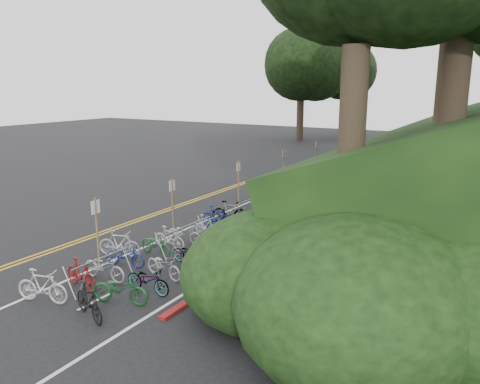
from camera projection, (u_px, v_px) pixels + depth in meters
name	position (u px, v px, depth m)	size (l,w,h in m)	color
ground	(80.00, 262.00, 18.05)	(120.00, 120.00, 0.00)	black
road_markings	(231.00, 207.00, 26.22)	(7.47, 80.00, 0.01)	gold
red_curb	(329.00, 210.00, 25.30)	(0.25, 28.00, 0.10)	maroon
bike_rack_front	(105.00, 264.00, 15.72)	(1.09, 2.76, 1.06)	#929599
bike_racks_rest	(291.00, 187.00, 27.30)	(1.14, 23.00, 1.17)	#929599
signpost_near	(97.00, 228.00, 17.21)	(0.08, 0.40, 2.67)	brown
signposts_rest	(263.00, 171.00, 29.19)	(0.08, 18.40, 2.50)	brown
bike_front	(119.00, 244.00, 18.49)	(1.80, 0.51, 1.08)	#9E9EA3
bike_valet	(177.00, 247.00, 18.28)	(3.39, 12.39, 1.10)	beige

